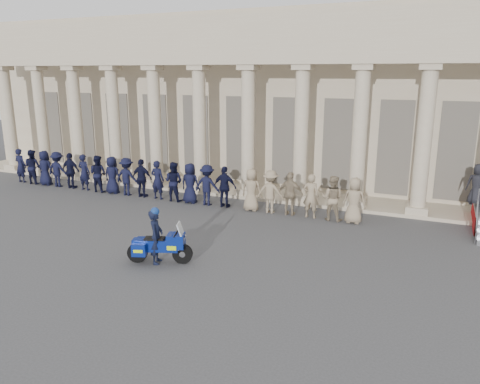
% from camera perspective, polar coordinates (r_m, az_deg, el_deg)
% --- Properties ---
extents(ground, '(90.00, 90.00, 0.00)m').
position_cam_1_polar(ground, '(15.60, -5.97, -8.16)').
color(ground, '#3B3B3E').
rests_on(ground, ground).
extents(building, '(40.00, 12.50, 9.00)m').
position_cam_1_polar(building, '(28.20, 8.86, 11.34)').
color(building, tan).
rests_on(building, ground).
extents(officer_rank, '(19.08, 0.71, 1.88)m').
position_cam_1_polar(officer_rank, '(22.68, -9.59, 1.43)').
color(officer_rank, black).
rests_on(officer_rank, ground).
extents(motorcycle, '(2.04, 1.19, 1.36)m').
position_cam_1_polar(motorcycle, '(15.26, -9.71, -6.44)').
color(motorcycle, black).
rests_on(motorcycle, ground).
extents(rider, '(0.62, 0.75, 1.86)m').
position_cam_1_polar(rider, '(15.17, -10.20, -5.25)').
color(rider, black).
rests_on(rider, ground).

